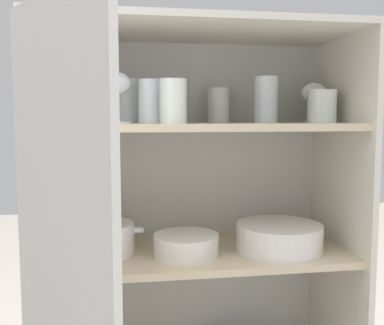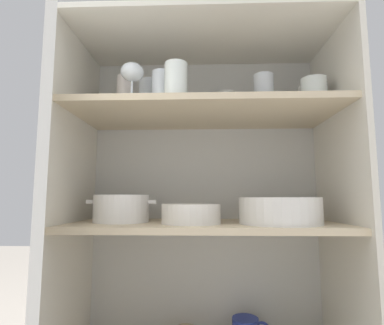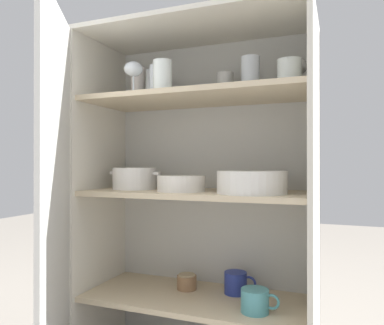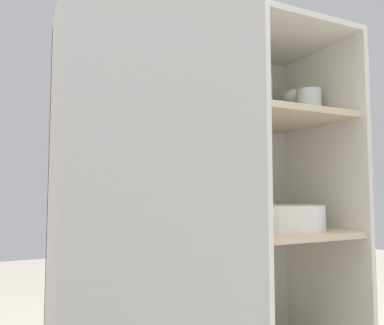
# 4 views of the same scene
# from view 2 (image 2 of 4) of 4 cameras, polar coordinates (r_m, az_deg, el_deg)

# --- Properties ---
(cupboard_back_panel) EXTENTS (0.90, 0.02, 1.30)m
(cupboard_back_panel) POSITION_cam_2_polar(r_m,az_deg,el_deg) (1.19, 2.37, -11.85)
(cupboard_back_panel) COLOR silver
(cupboard_back_panel) RESTS_ON ground_plane
(cupboard_side_left) EXTENTS (0.02, 0.40, 1.30)m
(cupboard_side_left) POSITION_cam_2_polar(r_m,az_deg,el_deg) (1.09, -22.04, -11.83)
(cupboard_side_left) COLOR silver
(cupboard_side_left) RESTS_ON ground_plane
(cupboard_side_right) EXTENTS (0.02, 0.40, 1.30)m
(cupboard_side_right) POSITION_cam_2_polar(r_m,az_deg,el_deg) (1.09, 26.76, -11.57)
(cupboard_side_right) COLOR silver
(cupboard_side_right) RESTS_ON ground_plane
(cupboard_top_panel) EXTENTS (0.90, 0.40, 0.02)m
(cupboard_top_panel) POSITION_cam_2_polar(r_m,az_deg,el_deg) (1.14, 2.25, 22.46)
(cupboard_top_panel) COLOR silver
(cupboard_top_panel) RESTS_ON cupboard_side_left
(shelf_board_middle) EXTENTS (0.87, 0.37, 0.02)m
(shelf_board_middle) POSITION_cam_2_polar(r_m,az_deg,el_deg) (1.00, 2.42, -11.92)
(shelf_board_middle) COLOR beige
(shelf_board_upper) EXTENTS (0.87, 0.37, 0.02)m
(shelf_board_upper) POSITION_cam_2_polar(r_m,az_deg,el_deg) (1.03, 2.32, 9.21)
(shelf_board_upper) COLOR beige
(cupboard_door) EXTENTS (0.24, 0.40, 1.30)m
(cupboard_door) POSITION_cam_2_polar(r_m,az_deg,el_deg) (0.69, -27.81, -14.71)
(cupboard_door) COLOR silver
(cupboard_door) RESTS_ON ground_plane
(tumbler_glass_0) EXTENTS (0.07, 0.07, 0.11)m
(tumbler_glass_0) POSITION_cam_2_polar(r_m,az_deg,el_deg) (1.17, 6.52, 10.61)
(tumbler_glass_0) COLOR white
(tumbler_glass_0) RESTS_ON shelf_board_upper
(tumbler_glass_1) EXTENTS (0.07, 0.07, 0.12)m
(tumbler_glass_1) POSITION_cam_2_polar(r_m,az_deg,el_deg) (1.01, -5.71, 13.63)
(tumbler_glass_1) COLOR white
(tumbler_glass_1) RESTS_ON shelf_board_upper
(tumbler_glass_2) EXTENTS (0.08, 0.08, 0.10)m
(tumbler_glass_2) POSITION_cam_2_polar(r_m,az_deg,el_deg) (1.08, 22.22, 12.14)
(tumbler_glass_2) COLOR white
(tumbler_glass_2) RESTS_ON shelf_board_upper
(tumbler_glass_3) EXTENTS (0.06, 0.06, 0.15)m
(tumbler_glass_3) POSITION_cam_2_polar(r_m,az_deg,el_deg) (1.14, -12.65, 12.21)
(tumbler_glass_3) COLOR silver
(tumbler_glass_3) RESTS_ON shelf_board_upper
(tumbler_glass_4) EXTENTS (0.07, 0.07, 0.11)m
(tumbler_glass_4) POSITION_cam_2_polar(r_m,az_deg,el_deg) (0.94, -3.07, 15.11)
(tumbler_glass_4) COLOR white
(tumbler_glass_4) RESTS_ON shelf_board_upper
(tumbler_glass_5) EXTENTS (0.07, 0.07, 0.14)m
(tumbler_glass_5) POSITION_cam_2_polar(r_m,az_deg,el_deg) (1.11, 13.54, 12.58)
(tumbler_glass_5) COLOR white
(tumbler_glass_5) RESTS_ON shelf_board_upper
(tumbler_glass_6) EXTENTS (0.07, 0.07, 0.12)m
(tumbler_glass_6) POSITION_cam_2_polar(r_m,az_deg,el_deg) (1.10, -8.33, 12.16)
(tumbler_glass_6) COLOR white
(tumbler_glass_6) RESTS_ON shelf_board_upper
(wine_glass_0) EXTENTS (0.07, 0.07, 0.13)m
(wine_glass_0) POSITION_cam_2_polar(r_m,az_deg,el_deg) (1.01, -11.32, 16.06)
(wine_glass_0) COLOR white
(wine_glass_0) RESTS_ON shelf_board_upper
(wine_glass_1) EXTENTS (0.08, 0.08, 0.12)m
(wine_glass_1) POSITION_cam_2_polar(r_m,az_deg,el_deg) (1.19, 21.26, 12.46)
(wine_glass_1) COLOR white
(wine_glass_1) RESTS_ON shelf_board_upper
(plate_stack_white) EXTENTS (0.25, 0.25, 0.08)m
(plate_stack_white) POSITION_cam_2_polar(r_m,az_deg,el_deg) (0.98, 16.35, -8.79)
(plate_stack_white) COLOR silver
(plate_stack_white) RESTS_ON shelf_board_middle
(mixing_bowl_large) EXTENTS (0.18, 0.18, 0.06)m
(mixing_bowl_large) POSITION_cam_2_polar(r_m,az_deg,el_deg) (0.95, -0.17, -9.56)
(mixing_bowl_large) COLOR silver
(mixing_bowl_large) RESTS_ON shelf_board_middle
(casserole_dish) EXTENTS (0.23, 0.18, 0.09)m
(casserole_dish) POSITION_cam_2_polar(r_m,az_deg,el_deg) (1.03, -13.29, -8.52)
(casserole_dish) COLOR white
(casserole_dish) RESTS_ON shelf_board_middle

